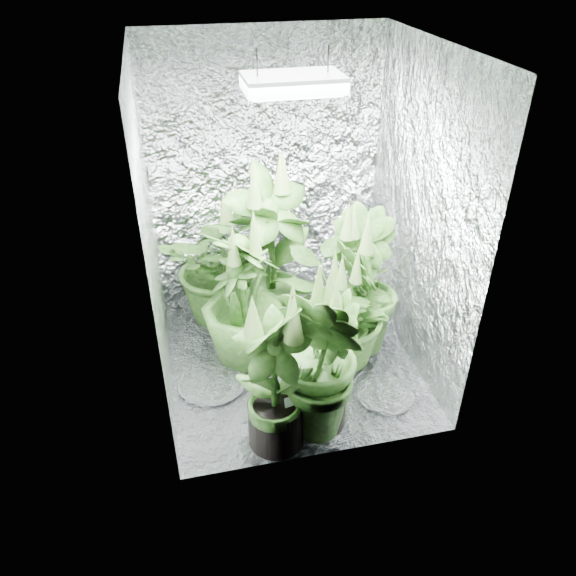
% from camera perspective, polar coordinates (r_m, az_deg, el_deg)
% --- Properties ---
extents(ground, '(1.60, 1.60, 0.00)m').
position_cam_1_polar(ground, '(3.84, 0.38, -7.55)').
color(ground, white).
rests_on(ground, ground).
extents(walls, '(1.62, 1.62, 2.00)m').
position_cam_1_polar(walls, '(3.28, 0.44, 5.85)').
color(walls, white).
rests_on(walls, ground).
extents(ceiling, '(1.60, 1.60, 0.01)m').
position_cam_1_polar(ceiling, '(2.95, 0.53, 23.36)').
color(ceiling, white).
rests_on(ceiling, walls).
extents(grow_lamp, '(0.50, 0.30, 0.22)m').
position_cam_1_polar(grow_lamp, '(2.99, 0.51, 20.07)').
color(grow_lamp, gray).
rests_on(grow_lamp, ceiling).
extents(plant_a, '(0.87, 0.87, 0.99)m').
position_cam_1_polar(plant_a, '(4.03, -6.86, 2.56)').
color(plant_a, black).
rests_on(plant_a, ground).
extents(plant_b, '(0.82, 0.82, 1.30)m').
position_cam_1_polar(plant_b, '(3.82, -1.76, 3.28)').
color(plant_b, black).
rests_on(plant_b, ground).
extents(plant_c, '(0.71, 0.71, 1.07)m').
position_cam_1_polar(plant_c, '(3.73, 7.32, 0.18)').
color(plant_c, black).
rests_on(plant_c, ground).
extents(plant_d, '(0.75, 0.75, 1.05)m').
position_cam_1_polar(plant_d, '(3.59, -4.68, -1.18)').
color(plant_d, black).
rests_on(plant_d, ground).
extents(plant_e, '(0.74, 0.74, 0.87)m').
position_cam_1_polar(plant_e, '(3.59, 5.60, -2.73)').
color(plant_e, black).
rests_on(plant_e, ground).
extents(plant_f, '(0.72, 0.72, 1.07)m').
position_cam_1_polar(plant_f, '(3.01, -1.29, -9.02)').
color(plant_f, black).
rests_on(plant_f, ground).
extents(plant_g, '(0.67, 0.67, 1.10)m').
position_cam_1_polar(plant_g, '(3.08, 3.52, -7.35)').
color(plant_g, black).
rests_on(plant_g, ground).
extents(circulation_fan, '(0.17, 0.32, 0.37)m').
position_cam_1_polar(circulation_fan, '(3.99, 8.26, -3.25)').
color(circulation_fan, black).
rests_on(circulation_fan, ground).
extents(plant_label, '(0.06, 0.03, 0.08)m').
position_cam_1_polar(plant_label, '(3.12, 0.13, -11.69)').
color(plant_label, white).
rests_on(plant_label, plant_f).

